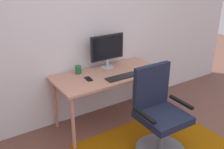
% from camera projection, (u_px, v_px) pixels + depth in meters
% --- Properties ---
extents(wall_back, '(6.00, 0.10, 2.60)m').
position_uv_depth(wall_back, '(72.00, 27.00, 3.33)').
color(wall_back, silver).
rests_on(wall_back, ground).
extents(area_rug, '(1.71, 1.17, 0.01)m').
position_uv_depth(area_rug, '(154.00, 147.00, 3.13)').
color(area_rug, '#8A4904').
rests_on(area_rug, ground).
extents(desk, '(1.42, 0.67, 0.72)m').
position_uv_depth(desk, '(108.00, 79.00, 3.41)').
color(desk, tan).
rests_on(desk, ground).
extents(monitor, '(0.49, 0.18, 0.46)m').
position_uv_depth(monitor, '(107.00, 49.00, 3.48)').
color(monitor, '#B2B2B7').
rests_on(monitor, desk).
extents(keyboard, '(0.43, 0.13, 0.02)m').
position_uv_depth(keyboard, '(122.00, 77.00, 3.27)').
color(keyboard, black).
rests_on(keyboard, desk).
extents(computer_mouse, '(0.06, 0.10, 0.03)m').
position_uv_depth(computer_mouse, '(142.00, 71.00, 3.43)').
color(computer_mouse, white).
rests_on(computer_mouse, desk).
extents(coffee_cup, '(0.08, 0.08, 0.11)m').
position_uv_depth(coffee_cup, '(78.00, 70.00, 3.37)').
color(coffee_cup, '#205E36').
rests_on(coffee_cup, desk).
extents(cell_phone, '(0.08, 0.15, 0.01)m').
position_uv_depth(cell_phone, '(89.00, 79.00, 3.22)').
color(cell_phone, black).
rests_on(cell_phone, desk).
extents(office_chair, '(0.58, 0.57, 1.02)m').
position_uv_depth(office_chair, '(159.00, 120.00, 2.94)').
color(office_chair, slate).
rests_on(office_chair, ground).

